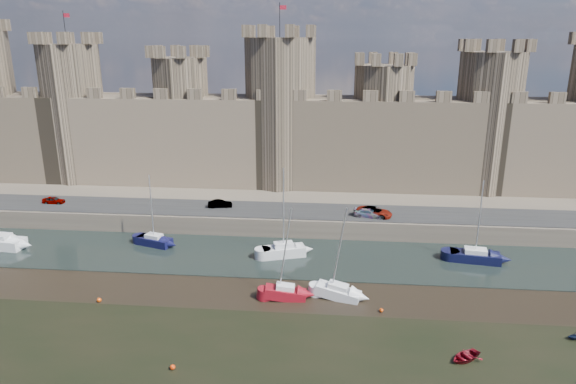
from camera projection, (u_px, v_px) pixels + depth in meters
The scene contains 20 objects.
ground at pixel (189, 382), 39.80m from camera, with size 160.00×160.00×0.00m, color black.
water_channel at pixel (243, 255), 62.65m from camera, with size 160.00×12.00×0.08m, color black.
quay at pixel (277, 172), 96.59m from camera, with size 160.00×60.00×2.50m, color #4C443A.
road at pixel (255, 209), 71.44m from camera, with size 160.00×7.00×0.10m, color black.
castle at pixel (264, 127), 82.18m from camera, with size 108.50×11.00×29.00m.
car_0 at pixel (54, 200), 73.90m from camera, with size 1.26×3.14×1.07m, color gray.
car_1 at pixel (220, 204), 72.19m from camera, with size 1.18×3.39×1.12m, color gray.
car_2 at pixel (369, 213), 68.32m from camera, with size 1.62×3.98×1.16m, color gray.
car_3 at pixel (374, 212), 68.60m from camera, with size 2.21×4.80×1.33m, color gray.
sailboat_0 at pixel (0, 242), 64.60m from camera, with size 6.32×2.93×11.47m.
sailboat_1 at pixel (154, 240), 65.44m from camera, with size 4.97×3.16×9.30m.
sailboat_2 at pixel (284, 250), 62.10m from camera, with size 5.49×3.47×11.07m.
sailboat_3 at pixel (475, 256), 60.74m from camera, with size 5.95×3.02×9.98m.
sailboat_4 at pixel (285, 292), 52.20m from camera, with size 4.30×1.92×9.81m.
sailboat_5 at pixel (338, 291), 52.37m from camera, with size 4.82×2.80×9.78m.
dinghy_4 at pixel (465, 357), 42.39m from camera, with size 2.01×0.58×2.81m, color maroon.
dinghy_7 at pixel (575, 336), 45.17m from camera, with size 1.16×0.71×1.35m, color black.
buoy_1 at pixel (99, 300), 51.64m from camera, with size 0.46×0.46×0.46m, color #D34109.
buoy_3 at pixel (381, 310), 49.77m from camera, with size 0.40×0.40×0.40m, color #CF3C09.
buoy_4 at pixel (173, 367), 41.20m from camera, with size 0.44×0.44×0.44m, color red.
Camera 1 is at (10.83, -32.92, 25.70)m, focal length 32.00 mm.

